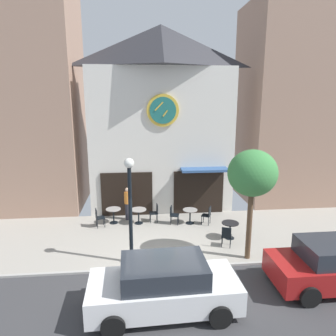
% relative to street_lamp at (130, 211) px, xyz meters
% --- Properties ---
extents(ground_plane, '(28.04, 11.64, 0.13)m').
position_rel_street_lamp_xyz_m(ground_plane, '(1.08, -0.98, -2.05)').
color(ground_plane, '#9E998E').
extents(clock_building, '(7.54, 3.26, 9.60)m').
position_rel_street_lamp_xyz_m(clock_building, '(1.58, 5.85, 2.94)').
color(clock_building, silver).
rests_on(clock_building, ground_plane).
extents(neighbor_building_left, '(5.64, 4.57, 13.07)m').
position_rel_street_lamp_xyz_m(neighbor_building_left, '(-5.67, 7.12, 4.51)').
color(neighbor_building_left, '#9E7A66').
rests_on(neighbor_building_left, ground_plane).
extents(neighbor_building_right, '(5.30, 4.73, 11.25)m').
position_rel_street_lamp_xyz_m(neighbor_building_right, '(9.26, 7.20, 3.59)').
color(neighbor_building_right, '#9E7A66').
rests_on(neighbor_building_right, ground_plane).
extents(street_lamp, '(0.36, 0.36, 4.00)m').
position_rel_street_lamp_xyz_m(street_lamp, '(0.00, 0.00, 0.00)').
color(street_lamp, black).
rests_on(street_lamp, ground_plane).
extents(street_tree, '(1.82, 1.64, 4.24)m').
position_rel_street_lamp_xyz_m(street_tree, '(4.44, -0.11, 1.30)').
color(street_tree, brown).
rests_on(street_tree, ground_plane).
extents(cafe_table_center_right, '(0.73, 0.73, 0.74)m').
position_rel_street_lamp_xyz_m(cafe_table_center_right, '(-0.95, 3.80, -1.50)').
color(cafe_table_center_right, black).
rests_on(cafe_table_center_right, ground_plane).
extents(cafe_table_near_curb, '(0.76, 0.76, 0.73)m').
position_rel_street_lamp_xyz_m(cafe_table_near_curb, '(0.28, 3.64, -1.49)').
color(cafe_table_near_curb, black).
rests_on(cafe_table_near_curb, ground_plane).
extents(cafe_table_near_door, '(0.71, 0.71, 0.72)m').
position_rel_street_lamp_xyz_m(cafe_table_near_door, '(2.78, 3.40, -1.52)').
color(cafe_table_near_door, black).
rests_on(cafe_table_near_door, ground_plane).
extents(cafe_table_rightmost, '(0.74, 0.74, 0.73)m').
position_rel_street_lamp_xyz_m(cafe_table_rightmost, '(4.25, 1.60, -1.50)').
color(cafe_table_rightmost, black).
rests_on(cafe_table_rightmost, ground_plane).
extents(cafe_chair_corner, '(0.49, 0.49, 0.90)m').
position_rel_street_lamp_xyz_m(cafe_chair_corner, '(1.94, 3.43, -1.50)').
color(cafe_chair_corner, black).
rests_on(cafe_chair_corner, ground_plane).
extents(cafe_chair_near_tree, '(0.51, 0.51, 0.90)m').
position_rel_street_lamp_xyz_m(cafe_chair_near_tree, '(3.87, 0.83, -1.50)').
color(cafe_chair_near_tree, black).
rests_on(cafe_chair_near_tree, ground_plane).
extents(cafe_chair_near_lamp, '(0.50, 0.50, 0.90)m').
position_rel_street_lamp_xyz_m(cafe_chair_near_lamp, '(-1.63, 3.40, -1.50)').
color(cafe_chair_near_lamp, black).
rests_on(cafe_chair_near_lamp, ground_plane).
extents(cafe_chair_by_entrance, '(0.54, 0.54, 0.90)m').
position_rel_street_lamp_xyz_m(cafe_chair_by_entrance, '(3.62, 3.20, -1.50)').
color(cafe_chair_by_entrance, black).
rests_on(cafe_chair_by_entrance, ground_plane).
extents(cafe_chair_facing_wall, '(0.42, 0.42, 0.90)m').
position_rel_street_lamp_xyz_m(cafe_chair_facing_wall, '(1.10, 3.80, -1.50)').
color(cafe_chair_facing_wall, black).
rests_on(cafe_chair_facing_wall, ground_plane).
extents(pedestrian_orange, '(0.40, 0.40, 1.67)m').
position_rel_street_lamp_xyz_m(pedestrian_orange, '(-0.27, 4.21, -1.17)').
color(pedestrian_orange, '#2D2D38').
rests_on(pedestrian_orange, ground_plane).
extents(parked_car_white, '(4.36, 2.13, 1.55)m').
position_rel_street_lamp_xyz_m(parked_car_white, '(0.99, -2.76, -1.27)').
color(parked_car_white, white).
rests_on(parked_car_white, ground_plane).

